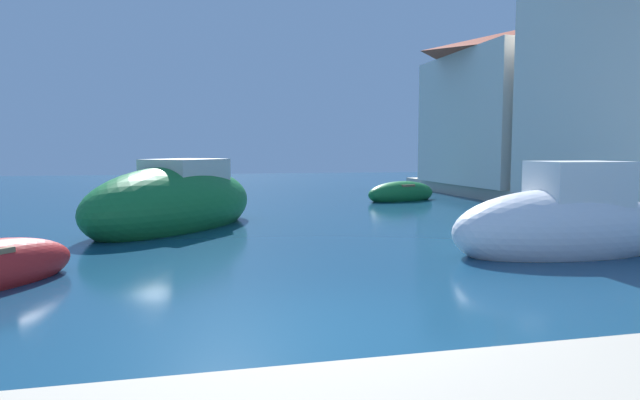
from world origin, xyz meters
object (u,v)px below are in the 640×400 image
at_px(moored_boat_0, 175,204).
at_px(moored_boat_3, 401,193).
at_px(waterfront_building_annex, 521,105).
at_px(moored_boat_5, 562,225).

xyz_separation_m(moored_boat_0, moored_boat_3, (8.50, 5.85, -0.34)).
relative_size(moored_boat_3, waterfront_building_annex, 0.42).
xyz_separation_m(moored_boat_5, waterfront_building_annex, (7.31, 12.71, 3.38)).
bearing_deg(moored_boat_3, moored_boat_0, -165.12).
bearing_deg(waterfront_building_annex, moored_boat_0, -153.42).
height_order(moored_boat_5, waterfront_building_annex, waterfront_building_annex).
xyz_separation_m(moored_boat_3, waterfront_building_annex, (6.16, 1.49, 3.66)).
bearing_deg(moored_boat_0, waterfront_building_annex, 154.92).
distance_m(moored_boat_0, moored_boat_3, 10.32).
bearing_deg(moored_boat_0, moored_boat_5, 92.14).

